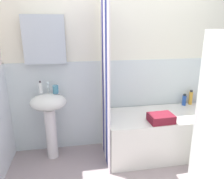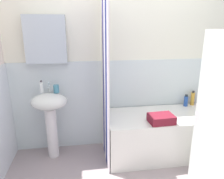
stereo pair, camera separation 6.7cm
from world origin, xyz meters
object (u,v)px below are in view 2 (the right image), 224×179
Objects in this scene: bathtub at (162,134)px; towel_folded at (161,119)px; sink at (50,111)px; toothbrush_cup at (56,89)px; lotion_bottle at (186,101)px; conditioner_bottle at (193,98)px; soap_dispenser at (42,87)px; shampoo_bottle at (201,100)px.

towel_folded is (-0.12, -0.21, 0.32)m from bathtub.
toothbrush_cup is at bearing 16.73° from sink.
toothbrush_cup is 1.78m from lotion_bottle.
sink reaches higher than conditioner_bottle.
soap_dispenser reaches higher than sink.
conditioner_bottle reaches higher than bathtub.
towel_folded is (1.39, -0.42, -0.33)m from soap_dispenser.
shampoo_bottle is 0.99× the size of lotion_bottle.
soap_dispenser is 0.54× the size of towel_folded.
toothbrush_cup reaches higher than shampoo_bottle.
lotion_bottle is at bearing 40.62° from towel_folded.
conditioner_bottle is at bearing 3.41° from toothbrush_cup.
lotion_bottle is at bearing -166.92° from conditioner_bottle.
towel_folded is at bearing -139.38° from lotion_bottle.
soap_dispenser is 1.49m from towel_folded.
bathtub is (1.42, -0.14, -0.35)m from sink.
bathtub is 0.60m from lotion_bottle.
towel_folded is at bearing -17.36° from toothbrush_cup.
sink reaches higher than lotion_bottle.
sink reaches higher than bathtub.
shampoo_bottle is 0.88m from towel_folded.
conditioner_bottle is at bearing 2.00° from soap_dispenser.
shampoo_bottle is at bearing -23.74° from conditioner_bottle.
toothbrush_cup is 1.31m from towel_folded.
bathtub is at bearing -7.91° from soap_dispenser.
bathtub is 5.16× the size of towel_folded.
toothbrush_cup is (0.18, -0.04, -0.02)m from soap_dispenser.
soap_dispenser is 1.66m from bathtub.
sink is at bearing 164.91° from towel_folded.
bathtub is (1.33, -0.17, -0.63)m from toothbrush_cup.
toothbrush_cup is 0.47× the size of conditioner_bottle.
bathtub is 8.83× the size of lotion_bottle.
towel_folded is at bearing -15.09° from sink.
lotion_bottle is at bearing 31.23° from bathtub.
lotion_bottle reaches higher than towel_folded.
bathtub is at bearing 60.07° from towel_folded.
conditioner_bottle is 0.73× the size of towel_folded.
conditioner_bottle reaches higher than shampoo_bottle.
toothbrush_cup is at bearing 162.64° from towel_folded.
toothbrush_cup reaches higher than conditioner_bottle.
shampoo_bottle is (2.15, 0.03, -0.30)m from soap_dispenser.
sink is 0.58× the size of bathtub.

